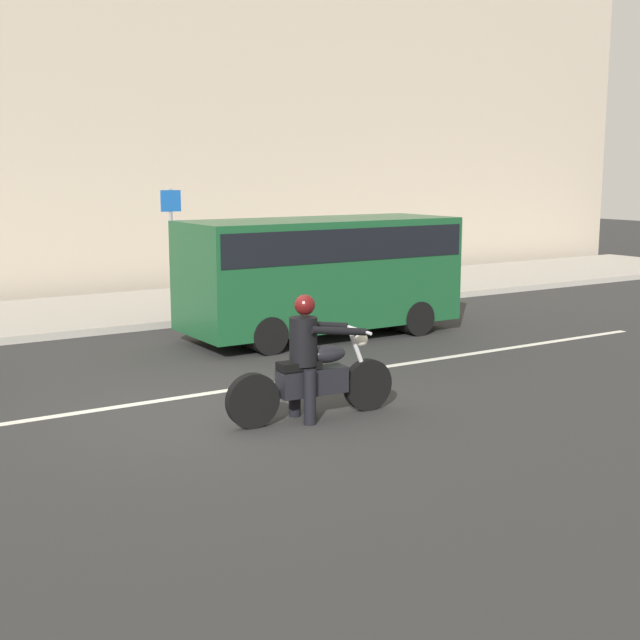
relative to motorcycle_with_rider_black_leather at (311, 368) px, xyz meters
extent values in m
plane|color=#2D2D2D|center=(-0.91, 0.88, -0.63)|extent=(80.00, 80.00, 0.00)
cube|color=#A8A399|center=(-0.91, 8.88, -0.56)|extent=(40.00, 4.40, 0.14)
cube|color=silver|center=(-0.93, 1.78, -0.63)|extent=(18.00, 0.14, 0.01)
cylinder|color=black|center=(0.81, -0.05, -0.30)|extent=(0.67, 0.16, 0.66)
cylinder|color=black|center=(-0.79, 0.05, -0.30)|extent=(0.67, 0.16, 0.66)
cylinder|color=silver|center=(0.69, -0.04, 0.06)|extent=(0.37, 0.08, 0.79)
cube|color=black|center=(0.01, 0.00, -0.16)|extent=(0.89, 0.33, 0.32)
ellipsoid|color=black|center=(0.23, -0.02, 0.16)|extent=(0.49, 0.27, 0.22)
cube|color=black|center=(-0.17, 0.01, 0.06)|extent=(0.53, 0.27, 0.10)
cylinder|color=silver|center=(0.63, -0.04, 0.43)|extent=(0.08, 0.70, 0.04)
sphere|color=silver|center=(0.71, -0.05, 0.29)|extent=(0.17, 0.17, 0.17)
cylinder|color=silver|center=(-0.28, 0.18, -0.28)|extent=(0.70, 0.11, 0.07)
cylinder|color=black|center=(-0.14, -0.19, -0.30)|extent=(0.16, 0.16, 0.67)
cylinder|color=black|center=(-0.12, 0.21, -0.30)|extent=(0.16, 0.16, 0.67)
cylinder|color=black|center=(-0.11, 0.01, 0.35)|extent=(0.36, 0.36, 0.58)
cylinder|color=black|center=(0.24, -0.24, 0.48)|extent=(0.75, 0.14, 0.18)
cylinder|color=black|center=(0.27, 0.20, 0.48)|extent=(0.75, 0.14, 0.18)
sphere|color=tan|center=(-0.09, 0.00, 0.76)|extent=(0.20, 0.20, 0.20)
sphere|color=#510F0F|center=(-0.09, 0.00, 0.79)|extent=(0.25, 0.25, 0.25)
cube|color=#164C28|center=(2.93, 4.42, 0.56)|extent=(5.05, 1.90, 1.91)
cube|color=black|center=(2.93, 4.42, 1.12)|extent=(4.90, 1.93, 0.56)
cylinder|color=black|center=(4.50, 4.42, -0.31)|extent=(0.64, 1.96, 0.64)
cylinder|color=black|center=(1.36, 4.42, -0.31)|extent=(0.64, 1.96, 0.64)
cylinder|color=gray|center=(1.60, 8.13, 0.76)|extent=(0.08, 0.08, 2.50)
cube|color=#1959B2|center=(1.60, 8.10, 1.76)|extent=(0.44, 0.03, 0.44)
camera|label=1|loc=(-5.35, -8.64, 2.37)|focal=48.10mm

